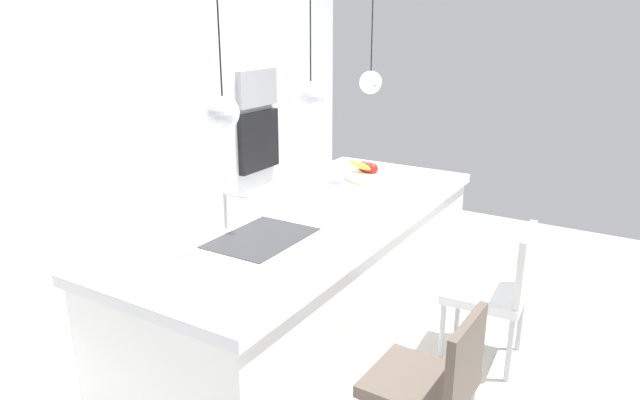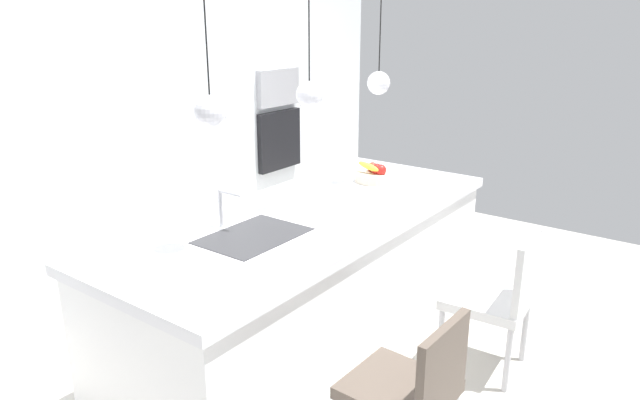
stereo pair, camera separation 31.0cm
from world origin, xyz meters
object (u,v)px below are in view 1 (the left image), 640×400
(fruit_bowl, at_px, (367,174))
(microwave, at_px, (256,88))
(chair_middle, at_px, (497,288))
(chair_near, at_px, (432,381))
(oven, at_px, (258,141))

(fruit_bowl, bearing_deg, microwave, 64.19)
(chair_middle, bearing_deg, chair_near, 179.69)
(microwave, bearing_deg, fruit_bowl, -115.81)
(chair_near, xyz_separation_m, chair_middle, (1.08, -0.01, 0.02))
(oven, height_order, chair_near, oven)
(fruit_bowl, xyz_separation_m, oven, (0.74, 1.54, -0.06))
(chair_near, bearing_deg, chair_middle, -0.31)
(oven, xyz_separation_m, chair_middle, (-1.04, -2.59, -0.44))
(microwave, height_order, chair_near, microwave)
(fruit_bowl, height_order, chair_middle, fruit_bowl)
(fruit_bowl, bearing_deg, oven, 64.19)
(fruit_bowl, height_order, chair_near, fruit_bowl)
(fruit_bowl, relative_size, chair_middle, 0.32)
(fruit_bowl, relative_size, oven, 0.51)
(microwave, height_order, oven, microwave)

